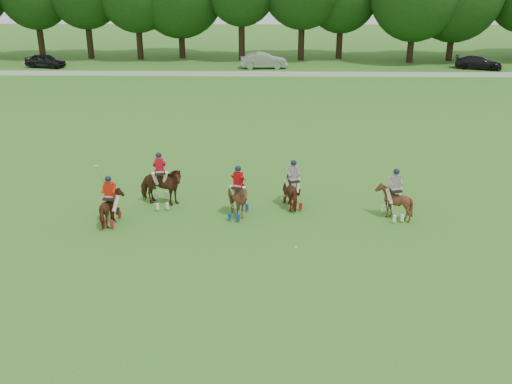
{
  "coord_description": "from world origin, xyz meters",
  "views": [
    {
      "loc": [
        2.96,
        -17.36,
        10.01
      ],
      "look_at": [
        2.5,
        4.2,
        1.4
      ],
      "focal_mm": 40.0,
      "sensor_mm": 36.0,
      "label": 1
    }
  ],
  "objects_px": {
    "car_right": "(478,63)",
    "polo_red_a": "(111,207)",
    "polo_stripe_b": "(394,201)",
    "polo_ball": "(296,247)",
    "car_mid": "(264,61)",
    "car_left": "(45,61)",
    "polo_red_c": "(238,199)",
    "polo_stripe_a": "(293,190)",
    "polo_red_b": "(161,186)"
  },
  "relations": [
    {
      "from": "polo_red_c",
      "to": "polo_red_b",
      "type": "bearing_deg",
      "value": 161.89
    },
    {
      "from": "polo_red_a",
      "to": "polo_ball",
      "type": "bearing_deg",
      "value": -15.23
    },
    {
      "from": "polo_red_c",
      "to": "polo_stripe_a",
      "type": "height_order",
      "value": "polo_red_c"
    },
    {
      "from": "polo_red_a",
      "to": "polo_red_c",
      "type": "xyz_separation_m",
      "value": [
        5.21,
        0.87,
        0.07
      ]
    },
    {
      "from": "polo_ball",
      "to": "car_mid",
      "type": "bearing_deg",
      "value": 92.22
    },
    {
      "from": "polo_stripe_a",
      "to": "polo_stripe_b",
      "type": "height_order",
      "value": "polo_stripe_b"
    },
    {
      "from": "polo_red_b",
      "to": "polo_stripe_b",
      "type": "relative_size",
      "value": 1.12
    },
    {
      "from": "polo_red_c",
      "to": "polo_stripe_b",
      "type": "height_order",
      "value": "polo_red_c"
    },
    {
      "from": "car_mid",
      "to": "polo_red_a",
      "type": "xyz_separation_m",
      "value": [
        -5.95,
        -38.49,
        -0.04
      ]
    },
    {
      "from": "car_right",
      "to": "polo_stripe_a",
      "type": "xyz_separation_m",
      "value": [
        -20.52,
        -36.51,
        0.11
      ]
    },
    {
      "from": "polo_stripe_a",
      "to": "polo_ball",
      "type": "bearing_deg",
      "value": -90.53
    },
    {
      "from": "car_mid",
      "to": "polo_stripe_a",
      "type": "relative_size",
      "value": 2.2
    },
    {
      "from": "polo_stripe_a",
      "to": "polo_ball",
      "type": "xyz_separation_m",
      "value": [
        -0.04,
        -4.02,
        -0.73
      ]
    },
    {
      "from": "car_left",
      "to": "polo_red_c",
      "type": "xyz_separation_m",
      "value": [
        22.1,
        -37.62,
        0.1
      ]
    },
    {
      "from": "polo_red_c",
      "to": "polo_stripe_b",
      "type": "distance_m",
      "value": 6.55
    },
    {
      "from": "car_mid",
      "to": "polo_red_c",
      "type": "height_order",
      "value": "polo_red_c"
    },
    {
      "from": "car_mid",
      "to": "polo_ball",
      "type": "relative_size",
      "value": 53.29
    },
    {
      "from": "car_left",
      "to": "polo_ball",
      "type": "relative_size",
      "value": 46.9
    },
    {
      "from": "car_right",
      "to": "polo_ball",
      "type": "distance_m",
      "value": 45.45
    },
    {
      "from": "car_left",
      "to": "polo_stripe_b",
      "type": "bearing_deg",
      "value": -128.75
    },
    {
      "from": "polo_red_a",
      "to": "polo_stripe_b",
      "type": "relative_size",
      "value": 1.2
    },
    {
      "from": "car_left",
      "to": "polo_red_a",
      "type": "xyz_separation_m",
      "value": [
        16.89,
        -38.49,
        0.03
      ]
    },
    {
      "from": "car_mid",
      "to": "car_left",
      "type": "bearing_deg",
      "value": 86.04
    },
    {
      "from": "car_left",
      "to": "car_right",
      "type": "height_order",
      "value": "car_left"
    },
    {
      "from": "polo_stripe_a",
      "to": "polo_stripe_b",
      "type": "distance_m",
      "value": 4.34
    },
    {
      "from": "car_right",
      "to": "polo_red_a",
      "type": "relative_size",
      "value": 1.74
    },
    {
      "from": "car_right",
      "to": "polo_stripe_b",
      "type": "relative_size",
      "value": 2.09
    },
    {
      "from": "car_right",
      "to": "polo_stripe_b",
      "type": "height_order",
      "value": "polo_stripe_b"
    },
    {
      "from": "polo_red_b",
      "to": "polo_stripe_b",
      "type": "height_order",
      "value": "polo_red_b"
    },
    {
      "from": "car_left",
      "to": "polo_red_b",
      "type": "bearing_deg",
      "value": -139.01
    },
    {
      "from": "car_right",
      "to": "polo_stripe_b",
      "type": "distance_m",
      "value": 41.02
    },
    {
      "from": "polo_stripe_a",
      "to": "car_left",
      "type": "bearing_deg",
      "value": 123.8
    },
    {
      "from": "car_right",
      "to": "polo_red_a",
      "type": "height_order",
      "value": "polo_red_a"
    },
    {
      "from": "car_right",
      "to": "polo_ball",
      "type": "bearing_deg",
      "value": 172.24
    },
    {
      "from": "car_left",
      "to": "polo_red_b",
      "type": "distance_m",
      "value": 40.94
    },
    {
      "from": "car_mid",
      "to": "polo_red_a",
      "type": "relative_size",
      "value": 1.81
    },
    {
      "from": "polo_stripe_b",
      "to": "car_mid",
      "type": "bearing_deg",
      "value": 98.77
    },
    {
      "from": "polo_stripe_a",
      "to": "polo_red_b",
      "type": "bearing_deg",
      "value": 179.64
    },
    {
      "from": "polo_red_c",
      "to": "polo_stripe_a",
      "type": "xyz_separation_m",
      "value": [
        2.35,
        1.11,
        -0.04
      ]
    },
    {
      "from": "car_mid",
      "to": "polo_stripe_b",
      "type": "bearing_deg",
      "value": -175.19
    },
    {
      "from": "car_mid",
      "to": "polo_red_c",
      "type": "distance_m",
      "value": 37.63
    },
    {
      "from": "polo_red_a",
      "to": "polo_red_c",
      "type": "bearing_deg",
      "value": 9.47
    },
    {
      "from": "car_mid",
      "to": "polo_red_c",
      "type": "bearing_deg",
      "value": 174.91
    },
    {
      "from": "polo_red_a",
      "to": "polo_ball",
      "type": "distance_m",
      "value": 7.82
    },
    {
      "from": "car_right",
      "to": "car_mid",
      "type": "bearing_deg",
      "value": 109.13
    },
    {
      "from": "car_left",
      "to": "car_mid",
      "type": "relative_size",
      "value": 0.88
    },
    {
      "from": "car_mid",
      "to": "polo_stripe_b",
      "type": "distance_m",
      "value": 38.07
    },
    {
      "from": "car_left",
      "to": "polo_ball",
      "type": "distance_m",
      "value": 47.32
    },
    {
      "from": "car_right",
      "to": "polo_red_c",
      "type": "height_order",
      "value": "polo_red_c"
    },
    {
      "from": "polo_red_a",
      "to": "polo_red_b",
      "type": "bearing_deg",
      "value": 49.69
    }
  ]
}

